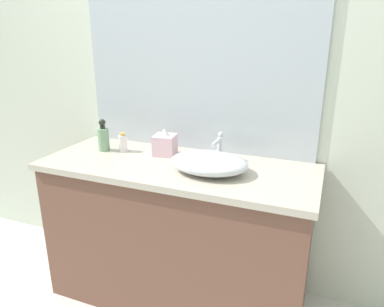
% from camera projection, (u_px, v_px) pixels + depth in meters
% --- Properties ---
extents(bathroom_wall_rear, '(6.00, 0.06, 2.60)m').
position_uv_depth(bathroom_wall_rear, '(189.00, 74.00, 2.10)').
color(bathroom_wall_rear, silver).
rests_on(bathroom_wall_rear, ground).
extents(vanity_counter, '(1.49, 0.59, 0.86)m').
position_uv_depth(vanity_counter, '(177.00, 233.00, 2.06)').
color(vanity_counter, brown).
rests_on(vanity_counter, ground).
extents(wall_mirror_panel, '(1.40, 0.01, 1.06)m').
position_uv_depth(wall_mirror_panel, '(197.00, 59.00, 2.02)').
color(wall_mirror_panel, '#B2BCC6').
rests_on(wall_mirror_panel, vanity_counter).
extents(sink_basin, '(0.40, 0.30, 0.10)m').
position_uv_depth(sink_basin, '(209.00, 163.00, 1.81)').
color(sink_basin, silver).
rests_on(sink_basin, vanity_counter).
extents(faucet, '(0.03, 0.15, 0.16)m').
position_uv_depth(faucet, '(219.00, 145.00, 1.93)').
color(faucet, silver).
rests_on(faucet, vanity_counter).
extents(soap_dispenser, '(0.07, 0.07, 0.19)m').
position_uv_depth(soap_dispenser, '(103.00, 138.00, 2.13)').
color(soap_dispenser, '#7CA67F').
rests_on(soap_dispenser, vanity_counter).
extents(lotion_bottle, '(0.05, 0.05, 0.11)m').
position_uv_depth(lotion_bottle, '(123.00, 143.00, 2.12)').
color(lotion_bottle, white).
rests_on(lotion_bottle, vanity_counter).
extents(tissue_box, '(0.14, 0.14, 0.16)m').
position_uv_depth(tissue_box, '(165.00, 144.00, 2.06)').
color(tissue_box, silver).
rests_on(tissue_box, vanity_counter).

